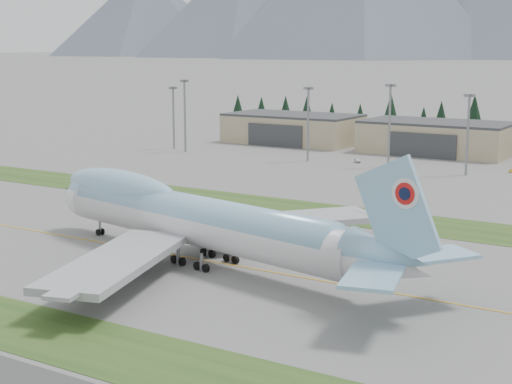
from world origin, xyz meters
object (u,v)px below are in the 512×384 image
Objects in this scene: hangar_center at (437,137)px; service_vehicle_a at (357,162)px; hangar_left at (293,128)px; boeing_747_freighter at (196,219)px.

service_vehicle_a is (-13.76, -32.91, -5.39)m from hangar_center.
hangar_center reaches higher than service_vehicle_a.
hangar_left is 53.04m from service_vehicle_a.
hangar_left is 1.00× the size of hangar_center.
hangar_left is at bearing 180.00° from hangar_center.
boeing_747_freighter is at bearing -110.64° from service_vehicle_a.
hangar_center is (-10.80, 151.03, -1.81)m from boeing_747_freighter.
hangar_left is at bearing 109.02° from service_vehicle_a.
boeing_747_freighter is 164.75m from hangar_left.
boeing_747_freighter is 1.73× the size of hangar_center.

